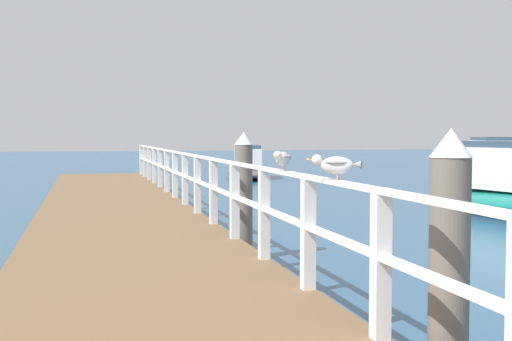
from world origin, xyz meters
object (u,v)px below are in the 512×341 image
(seagull_foreground, at_px, (336,164))
(boat_1, at_px, (494,164))
(dock_piling_far, at_px, (244,195))
(seagull_background, at_px, (282,158))
(dock_piling_near, at_px, (449,273))
(boat_0, at_px, (248,167))
(channel_buoy, at_px, (447,175))

(seagull_foreground, xyz_separation_m, boat_1, (16.76, 21.58, -1.11))
(boat_1, bearing_deg, seagull_foreground, -113.36)
(seagull_foreground, distance_m, boat_1, 27.35)
(dock_piling_far, distance_m, seagull_background, 3.40)
(dock_piling_near, xyz_separation_m, seagull_background, (-0.38, 2.66, 0.71))
(seagull_foreground, xyz_separation_m, boat_0, (5.20, 23.66, -1.23))
(seagull_foreground, height_order, seagull_background, same)
(dock_piling_far, relative_size, boat_1, 0.31)
(dock_piling_near, bearing_deg, seagull_background, 98.22)
(dock_piling_far, bearing_deg, seagull_background, -96.65)
(seagull_foreground, bearing_deg, channel_buoy, 3.08)
(channel_buoy, bearing_deg, seagull_background, -126.27)
(dock_piling_near, bearing_deg, seagull_foreground, 108.87)
(seagull_background, bearing_deg, dock_piling_far, -62.58)
(boat_1, distance_m, channel_buoy, 6.05)
(dock_piling_far, relative_size, seagull_background, 4.83)
(boat_1, bearing_deg, dock_piling_far, -119.88)
(dock_piling_near, height_order, boat_0, dock_piling_near)
(dock_piling_near, height_order, dock_piling_far, same)
(seagull_background, distance_m, channel_buoy, 20.30)
(seagull_foreground, bearing_deg, dock_piling_near, -124.19)
(dock_piling_far, relative_size, seagull_foreground, 4.97)
(dock_piling_far, bearing_deg, boat_1, 45.66)
(dock_piling_near, distance_m, seagull_foreground, 1.39)
(dock_piling_near, bearing_deg, dock_piling_far, 90.00)
(dock_piling_far, xyz_separation_m, channel_buoy, (11.60, 13.03, -0.66))
(seagull_foreground, relative_size, boat_0, 0.06)
(dock_piling_far, xyz_separation_m, seagull_background, (-0.38, -3.30, 0.71))
(dock_piling_far, xyz_separation_m, seagull_foreground, (-0.39, -4.83, 0.71))
(boat_0, bearing_deg, dock_piling_near, 92.25)
(dock_piling_far, distance_m, channel_buoy, 17.46)
(seagull_foreground, relative_size, seagull_background, 0.97)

